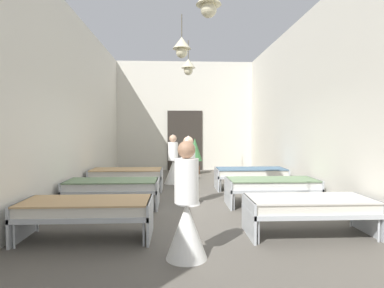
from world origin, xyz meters
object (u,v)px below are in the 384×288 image
bed_left_row_2 (127,174)px  nurse_far_aisle (173,166)px  bed_left_row_0 (87,209)px  bed_right_row_2 (251,173)px  bed_right_row_0 (309,206)px  bed_right_row_1 (272,185)px  nurse_near_aisle (188,180)px  potted_plant (195,152)px  bed_left_row_1 (112,186)px  nurse_mid_aisle (187,216)px

bed_left_row_2 → nurse_far_aisle: (1.22, 1.03, 0.09)m
bed_left_row_0 → bed_right_row_2: bearing=48.7°
bed_right_row_0 → bed_right_row_1: size_ratio=1.00×
bed_left_row_2 → nurse_near_aisle: (1.58, -1.70, 0.09)m
bed_right_row_0 → potted_plant: 7.06m
bed_right_row_0 → bed_left_row_2: (-3.34, 3.80, 0.00)m
bed_left_row_2 → nurse_near_aisle: 2.32m
bed_right_row_1 → potted_plant: bearing=104.9°
bed_left_row_0 → bed_left_row_1: (0.00, 1.90, 0.00)m
bed_left_row_0 → bed_left_row_2: 3.80m
bed_right_row_2 → nurse_far_aisle: 2.36m
bed_right_row_0 → potted_plant: size_ratio=1.45×
bed_right_row_1 → bed_left_row_2: 3.85m
bed_right_row_2 → nurse_near_aisle: (-1.76, -1.70, 0.09)m
bed_left_row_0 → bed_right_row_0: 3.34m
bed_left_row_0 → nurse_far_aisle: bearing=75.8°
bed_right_row_2 → nurse_far_aisle: (-2.12, 1.03, 0.09)m
bed_right_row_0 → nurse_mid_aisle: bearing=-157.0°
nurse_far_aisle → nurse_near_aisle: bearing=-170.2°
nurse_near_aisle → potted_plant: nurse_near_aisle is taller
nurse_mid_aisle → nurse_far_aisle: bearing=-159.9°
nurse_near_aisle → nurse_far_aisle: (-0.36, 2.72, 0.00)m
bed_left_row_0 → bed_left_row_2: bearing=90.0°
nurse_near_aisle → nurse_mid_aisle: 2.91m
bed_right_row_2 → nurse_far_aisle: size_ratio=1.28×
bed_right_row_1 → nurse_far_aisle: (-2.12, 2.93, 0.09)m
bed_left_row_1 → bed_left_row_2: (0.00, 1.90, 0.00)m
bed_right_row_0 → bed_right_row_1: same height
bed_right_row_0 → bed_right_row_1: (0.00, 1.90, 0.00)m
bed_right_row_1 → bed_right_row_2: (0.00, 1.90, 0.00)m
bed_left_row_0 → bed_left_row_2: (0.00, 3.80, 0.00)m
bed_left_row_0 → nurse_far_aisle: size_ratio=1.28×
nurse_far_aisle → potted_plant: bearing=-18.1°
bed_right_row_1 → nurse_near_aisle: bearing=173.4°
potted_plant → bed_right_row_1: bearing=-75.1°
bed_right_row_0 → nurse_near_aisle: bearing=130.0°
nurse_near_aisle → nurse_far_aisle: 2.75m
bed_right_row_0 → bed_right_row_2: size_ratio=1.00×
bed_right_row_0 → bed_right_row_1: bearing=90.0°
bed_left_row_0 → nurse_mid_aisle: bearing=-29.1°
bed_left_row_1 → potted_plant: size_ratio=1.45×
bed_right_row_0 → nurse_far_aisle: 5.27m
bed_left_row_0 → nurse_far_aisle: 4.98m
bed_left_row_1 → potted_plant: bearing=68.3°
nurse_near_aisle → bed_right_row_0: bearing=73.7°
bed_left_row_2 → nurse_mid_aisle: size_ratio=1.28×
nurse_mid_aisle → bed_left_row_0: bearing=-101.3°
nurse_near_aisle → nurse_far_aisle: size_ratio=1.00×
bed_left_row_1 → nurse_mid_aisle: size_ratio=1.28×
bed_left_row_0 → bed_right_row_2: same height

